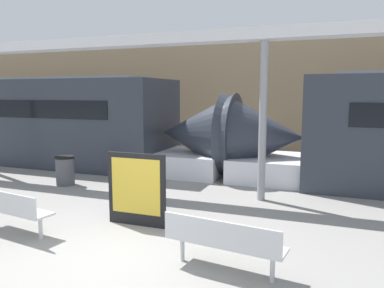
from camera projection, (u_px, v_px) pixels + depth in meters
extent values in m
plane|color=gray|center=(104.00, 262.00, 5.87)|extent=(60.00, 60.00, 0.00)
cube|color=#9E8460|center=(253.00, 96.00, 16.17)|extent=(56.00, 0.20, 5.00)
cone|color=#2D333D|center=(263.00, 136.00, 11.48)|extent=(2.50, 2.63, 2.63)
cube|color=silver|center=(269.00, 168.00, 11.53)|extent=(2.25, 2.46, 0.70)
cone|color=#2D333D|center=(199.00, 134.00, 12.21)|extent=(2.50, 2.63, 2.63)
cube|color=silver|center=(192.00, 162.00, 12.42)|extent=(2.25, 2.46, 0.70)
cube|color=silver|center=(225.00, 242.00, 5.51)|extent=(1.85, 0.68, 0.04)
cube|color=silver|center=(219.00, 234.00, 5.31)|extent=(1.80, 0.28, 0.37)
cylinder|color=silver|center=(182.00, 248.00, 5.88)|extent=(0.07, 0.07, 0.42)
cylinder|color=silver|center=(273.00, 268.00, 5.20)|extent=(0.07, 0.07, 0.42)
cube|color=silver|center=(16.00, 210.00, 7.04)|extent=(1.68, 0.68, 0.04)
cube|color=silver|center=(6.00, 202.00, 6.84)|extent=(1.62, 0.28, 0.37)
cylinder|color=silver|center=(41.00, 228.00, 6.76)|extent=(0.07, 0.07, 0.42)
cylinder|color=#4C4F54|center=(65.00, 172.00, 10.75)|extent=(0.51, 0.51, 0.78)
cylinder|color=black|center=(64.00, 157.00, 10.69)|extent=(0.54, 0.54, 0.06)
cube|color=black|center=(137.00, 190.00, 7.40)|extent=(1.25, 0.06, 1.46)
cube|color=gold|center=(136.00, 186.00, 7.36)|extent=(1.06, 0.01, 1.11)
cylinder|color=gray|center=(263.00, 122.00, 9.02)|extent=(0.19, 0.19, 3.86)
cube|color=silver|center=(265.00, 34.00, 8.75)|extent=(28.00, 0.60, 0.28)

